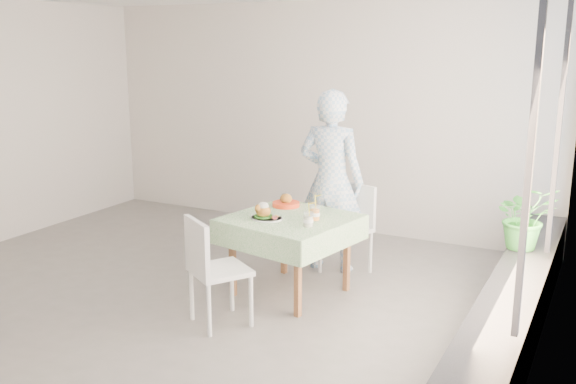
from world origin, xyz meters
The scene contains 14 objects.
floor centered at (0.00, 0.00, 0.00)m, with size 6.00×6.00×0.00m, color #5F5C5A.
wall_back centered at (0.00, 2.50, 1.40)m, with size 6.00×0.02×2.80m, color beige.
wall_right centered at (3.00, 0.00, 1.40)m, with size 0.02×5.00×2.80m, color beige.
window_pane centered at (2.97, 0.00, 1.65)m, with size 0.01×4.80×2.18m, color #D1E0F9.
window_ledge centered at (2.80, 0.00, 0.25)m, with size 0.40×4.80×0.50m, color black.
cafe_table centered at (0.79, 0.29, 0.46)m, with size 1.22×1.22×0.74m.
chair_far centered at (1.04, 1.05, 0.28)m, with size 0.53×0.53×0.90m.
chair_near centered at (0.57, -0.59, 0.29)m, with size 0.60×0.60×0.93m.
diner centered at (0.85, 1.08, 0.93)m, with size 0.68×0.45×1.87m, color #81ABCF.
main_dish centered at (0.61, 0.13, 0.79)m, with size 0.30×0.30×0.16m.
juice_cup_orange centered at (1.03, 0.30, 0.81)m, with size 0.10×0.10×0.28m.
juice_cup_lemonade centered at (1.07, 0.09, 0.80)m, with size 0.09×0.09×0.26m.
second_dish centered at (0.57, 0.62, 0.78)m, with size 0.27×0.27×0.13m.
potted_plant centered at (2.73, 1.10, 0.79)m, with size 0.53×0.46×0.59m, color #317A28.
Camera 1 is at (3.39, -4.77, 2.32)m, focal length 40.00 mm.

